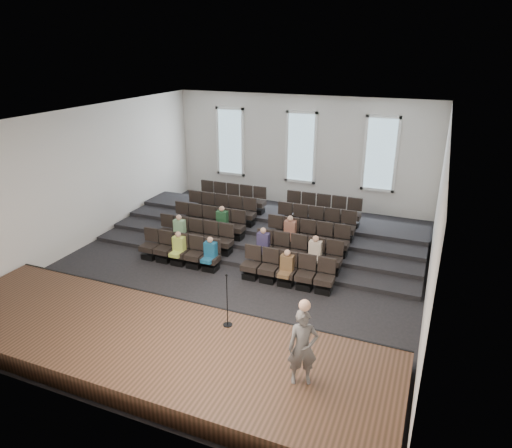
{
  "coord_description": "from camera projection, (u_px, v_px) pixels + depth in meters",
  "views": [
    {
      "loc": [
        5.81,
        -12.6,
        6.99
      ],
      "look_at": [
        0.46,
        0.5,
        1.43
      ],
      "focal_mm": 32.0,
      "sensor_mm": 36.0,
      "label": 1
    }
  ],
  "objects": [
    {
      "name": "audience",
      "position": [
        242.0,
        241.0,
        15.44
      ],
      "size": [
        5.45,
        2.64,
        1.1
      ],
      "color": "#B8D053",
      "rests_on": "seating_rows"
    },
    {
      "name": "ground",
      "position": [
        238.0,
        266.0,
        15.46
      ],
      "size": [
        14.0,
        14.0,
        0.0
      ],
      "primitive_type": "plane",
      "color": "black",
      "rests_on": "ground"
    },
    {
      "name": "risers",
      "position": [
        271.0,
        228.0,
        18.12
      ],
      "size": [
        11.8,
        4.8,
        0.6
      ],
      "color": "black",
      "rests_on": "ground"
    },
    {
      "name": "windows",
      "position": [
        301.0,
        148.0,
        20.46
      ],
      "size": [
        8.44,
        0.1,
        3.24
      ],
      "color": "white",
      "rests_on": "wall_back"
    },
    {
      "name": "ceiling",
      "position": [
        236.0,
        116.0,
        13.63
      ],
      "size": [
        12.0,
        14.0,
        0.02
      ],
      "primitive_type": "cube",
      "color": "white",
      "rests_on": "ground"
    },
    {
      "name": "stage_lip",
      "position": [
        188.0,
        309.0,
        12.5
      ],
      "size": [
        11.8,
        0.06,
        0.52
      ],
      "primitive_type": "cube",
      "color": "black",
      "rests_on": "ground"
    },
    {
      "name": "wall_back",
      "position": [
        301.0,
        152.0,
        20.59
      ],
      "size": [
        12.0,
        0.04,
        5.0
      ],
      "primitive_type": "cube",
      "color": "silver",
      "rests_on": "ground"
    },
    {
      "name": "mic_stand",
      "position": [
        227.0,
        310.0,
        11.18
      ],
      "size": [
        0.24,
        0.24,
        1.42
      ],
      "color": "black",
      "rests_on": "stage"
    },
    {
      "name": "stage",
      "position": [
        151.0,
        345.0,
        10.98
      ],
      "size": [
        11.8,
        3.6,
        0.5
      ],
      "primitive_type": "cube",
      "color": "#503122",
      "rests_on": "ground"
    },
    {
      "name": "wall_right",
      "position": [
        438.0,
        222.0,
        12.43
      ],
      "size": [
        0.04,
        14.0,
        5.0
      ],
      "primitive_type": "cube",
      "color": "silver",
      "rests_on": "ground"
    },
    {
      "name": "speaker",
      "position": [
        303.0,
        348.0,
        9.14
      ],
      "size": [
        0.72,
        0.61,
        1.67
      ],
      "primitive_type": "imported",
      "rotation": [
        0.0,
        0.0,
        0.42
      ],
      "color": "#575453",
      "rests_on": "stage"
    },
    {
      "name": "wall_front",
      "position": [
        81.0,
        303.0,
        8.5
      ],
      "size": [
        12.0,
        0.04,
        5.0
      ],
      "primitive_type": "cube",
      "color": "silver",
      "rests_on": "ground"
    },
    {
      "name": "wall_left",
      "position": [
        87.0,
        177.0,
        16.66
      ],
      "size": [
        0.04,
        14.0,
        5.0
      ],
      "primitive_type": "cube",
      "color": "silver",
      "rests_on": "ground"
    },
    {
      "name": "seating_rows",
      "position": [
        255.0,
        232.0,
        16.54
      ],
      "size": [
        6.8,
        4.7,
        1.67
      ],
      "color": "black",
      "rests_on": "ground"
    }
  ]
}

